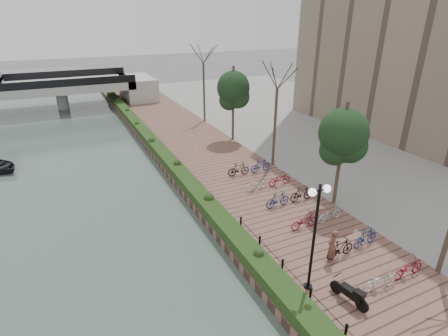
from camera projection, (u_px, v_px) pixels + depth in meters
promenade at (219, 169)px, 27.47m from camera, size 8.00×75.00×0.50m
inland_pavement at (369, 141)px, 33.79m from camera, size 24.00×75.00×0.50m
hedge at (167, 159)px, 27.97m from camera, size 1.10×56.00×0.60m
chain_fence at (327, 314)px, 13.38m from camera, size 0.10×14.10×0.70m
lamppost at (317, 216)px, 13.75m from camera, size 1.02×0.32×4.97m
motorcycle at (349, 292)px, 14.22m from camera, size 0.74×1.60×0.96m
pedestrian at (332, 246)px, 16.48m from camera, size 0.72×0.59×1.72m
bicycle_parking at (305, 208)px, 20.47m from camera, size 2.40×14.69×1.00m
street_trees at (302, 139)px, 23.69m from camera, size 3.20×37.12×6.80m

